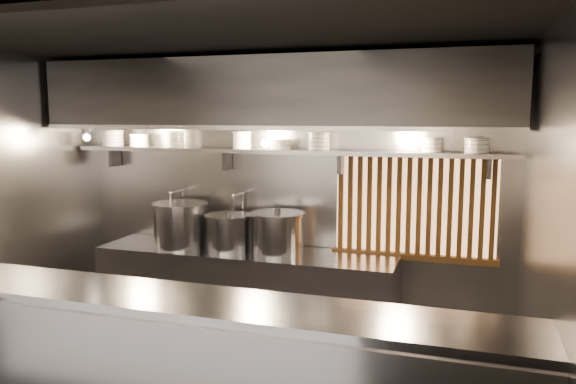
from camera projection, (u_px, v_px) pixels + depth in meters
The scene contains 23 objects.
ceiling at pixel (221, 37), 4.14m from camera, with size 4.50×4.50×0.00m, color black.
wall_back at pixel (285, 197), 5.74m from camera, with size 4.50×4.50×0.00m, color gray.
wall_right at pixel (542, 244), 3.64m from camera, with size 3.00×3.00×0.00m, color gray.
serving_counter at pixel (163, 381), 3.54m from camera, with size 4.50×0.56×1.13m.
cooking_bench at pixel (245, 294), 5.61m from camera, with size 3.00×0.70×0.90m, color #9B9BA0.
bowl_shelf at pixel (280, 151), 5.51m from camera, with size 4.40×0.34×0.04m, color #9B9BA0.
exhaust_hood at pixel (272, 94), 5.22m from camera, with size 4.40×0.81×0.65m.
wood_screen at pixel (414, 206), 5.30m from camera, with size 1.56×0.09×1.04m.
faucet_left at pixel (179, 202), 5.98m from camera, with size 0.04×0.30×0.50m.
faucet_right at pixel (240, 206), 5.77m from camera, with size 0.04×0.30×0.50m.
heat_lamp at pixel (85, 132), 5.62m from camera, with size 0.25×0.35×0.20m.
pendant_bulb at pixel (266, 143), 5.41m from camera, with size 0.09×0.09×0.19m.
stock_pot_left at pixel (180, 225), 5.70m from camera, with size 0.68×0.68×0.49m.
stock_pot_mid at pixel (229, 232), 5.56m from camera, with size 0.48×0.48×0.40m.
stock_pot_right at pixel (278, 233), 5.42m from camera, with size 0.65×0.65×0.44m.
bowl_stack_0 at pixel (113, 138), 6.08m from camera, with size 0.24×0.24×0.17m.
bowl_stack_1 at pixel (139, 140), 5.98m from camera, with size 0.21×0.21×0.13m.
bowl_stack_2 at pixel (175, 139), 5.85m from camera, with size 0.20×0.20×0.17m.
bowl_stack_3 at pixel (242, 140), 5.61m from camera, with size 0.20×0.20×0.17m.
bowl_stack_4 at pixel (280, 144), 5.50m from camera, with size 0.22×0.22×0.09m.
bowl_stack_5 at pixel (319, 141), 5.37m from camera, with size 0.22×0.22×0.17m.
bowl_stack_6 at pixel (431, 145), 5.05m from camera, with size 0.20×0.20×0.13m.
bowl_stack_7 at pixel (477, 146), 4.93m from camera, with size 0.22×0.22×0.13m.
Camera 1 is at (1.78, -3.89, 2.23)m, focal length 35.00 mm.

